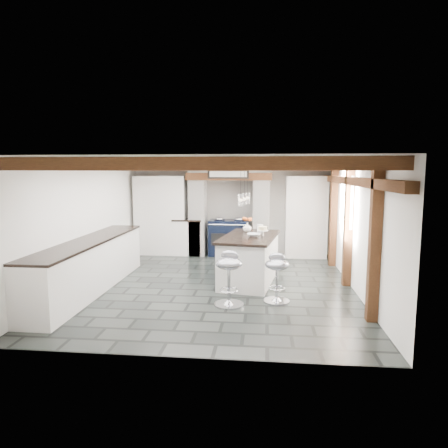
# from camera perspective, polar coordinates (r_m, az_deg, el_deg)

# --- Properties ---
(ground) EXTENTS (6.00, 6.00, 0.00)m
(ground) POSITION_cam_1_polar(r_m,az_deg,el_deg) (7.62, -1.07, -8.62)
(ground) COLOR black
(ground) RESTS_ON ground
(room_shell) EXTENTS (6.00, 6.03, 6.00)m
(room_shell) POSITION_cam_1_polar(r_m,az_deg,el_deg) (8.87, -3.89, 0.70)
(room_shell) COLOR white
(room_shell) RESTS_ON ground
(range_cooker) EXTENTS (1.00, 0.63, 0.99)m
(range_cooker) POSITION_cam_1_polar(r_m,az_deg,el_deg) (10.11, 0.75, -1.87)
(range_cooker) COLOR black
(range_cooker) RESTS_ON ground
(kitchen_island) EXTENTS (1.22, 1.94, 1.20)m
(kitchen_island) POSITION_cam_1_polar(r_m,az_deg,el_deg) (7.72, 3.65, -4.88)
(kitchen_island) COLOR white
(kitchen_island) RESTS_ON ground
(bar_stool_near) EXTENTS (0.43, 0.43, 0.80)m
(bar_stool_near) POSITION_cam_1_polar(r_m,az_deg,el_deg) (6.57, 7.56, -6.85)
(bar_stool_near) COLOR silver
(bar_stool_near) RESTS_ON ground
(bar_stool_far) EXTENTS (0.52, 0.52, 0.87)m
(bar_stool_far) POSITION_cam_1_polar(r_m,az_deg,el_deg) (6.33, 0.75, -6.89)
(bar_stool_far) COLOR silver
(bar_stool_far) RESTS_ON ground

